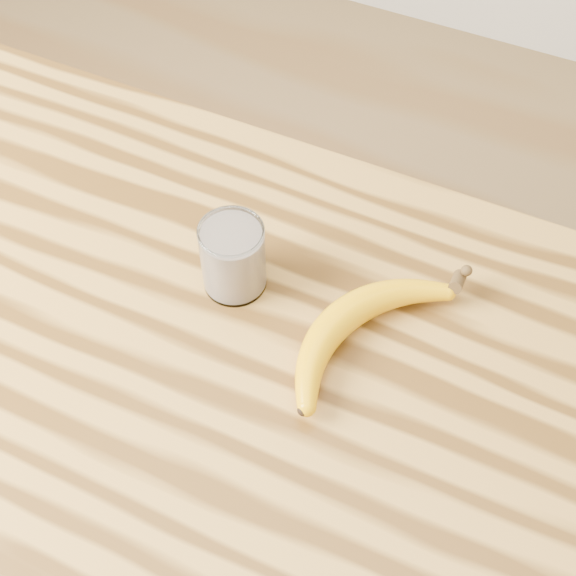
% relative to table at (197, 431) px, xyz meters
% --- Properties ---
extents(room, '(4.04, 4.04, 2.70)m').
position_rel_table_xyz_m(room, '(0.00, 0.00, 0.58)').
color(room, olive).
rests_on(room, ground).
extents(table, '(1.20, 0.80, 0.90)m').
position_rel_table_xyz_m(table, '(0.00, 0.00, 0.00)').
color(table, '#AB7C35').
rests_on(table, ground).
extents(smoothie_glass, '(0.08, 0.08, 0.10)m').
position_rel_table_xyz_m(smoothie_glass, '(-0.01, 0.14, 0.18)').
color(smoothie_glass, white).
rests_on(smoothie_glass, table).
extents(banana, '(0.24, 0.36, 0.04)m').
position_rel_table_xyz_m(banana, '(0.13, 0.14, 0.15)').
color(banana, '#EBA405').
rests_on(banana, table).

